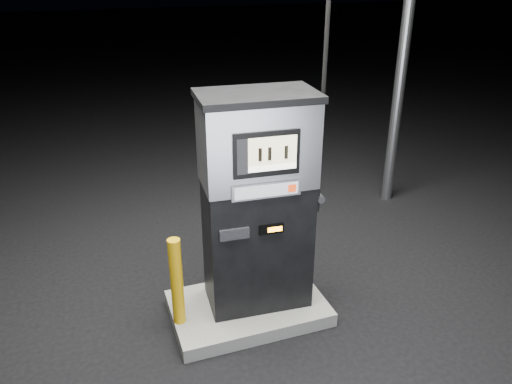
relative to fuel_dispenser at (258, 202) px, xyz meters
name	(u,v)px	position (x,y,z in m)	size (l,w,h in m)	color
ground	(248,314)	(-0.12, -0.05, -1.29)	(80.00, 80.00, 0.00)	black
pump_island	(248,308)	(-0.12, -0.05, -1.22)	(1.60, 1.00, 0.15)	#61615D
fuel_dispenser	(258,202)	(0.00, 0.00, 0.00)	(1.24, 0.74, 4.61)	black
bollard_left	(177,282)	(-0.86, -0.10, -0.67)	(0.12, 0.12, 0.94)	#D69C0B
bollard_right	(303,260)	(0.43, -0.20, -0.64)	(0.13, 0.13, 1.00)	#D69C0B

